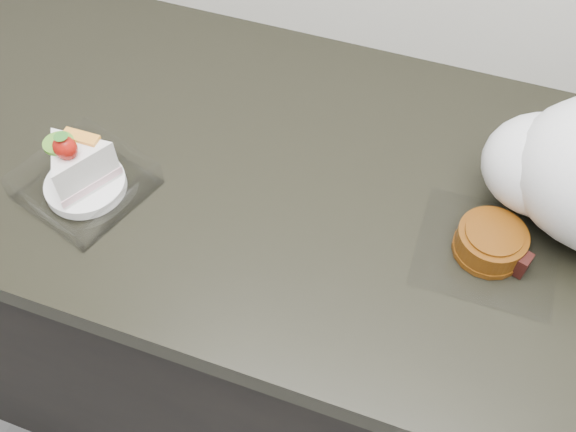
# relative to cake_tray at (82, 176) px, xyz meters

# --- Properties ---
(counter) EXTENTS (2.04, 0.64, 0.90)m
(counter) POSITION_rel_cake_tray_xyz_m (0.40, 0.14, -0.48)
(counter) COLOR black
(counter) RESTS_ON ground
(cake_tray) EXTENTS (0.19, 0.19, 0.12)m
(cake_tray) POSITION_rel_cake_tray_xyz_m (0.00, 0.00, 0.00)
(cake_tray) COLOR white
(cake_tray) RESTS_ON counter
(mooncake_wrap) EXTENTS (0.18, 0.17, 0.04)m
(mooncake_wrap) POSITION_rel_cake_tray_xyz_m (0.56, 0.09, -0.02)
(mooncake_wrap) COLOR white
(mooncake_wrap) RESTS_ON counter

